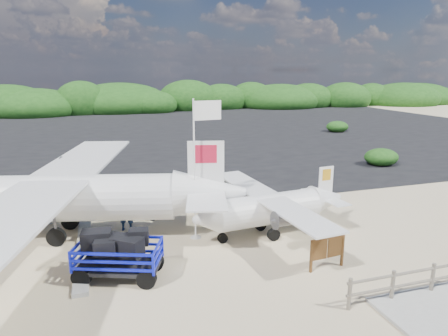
% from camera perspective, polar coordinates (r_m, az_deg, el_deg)
% --- Properties ---
extents(ground, '(160.00, 160.00, 0.00)m').
position_cam_1_polar(ground, '(15.76, -2.70, -11.77)').
color(ground, beige).
extents(asphalt_apron, '(90.00, 50.00, 0.04)m').
position_cam_1_polar(asphalt_apron, '(44.43, -12.70, 4.69)').
color(asphalt_apron, '#B2B2B2').
rests_on(asphalt_apron, ground).
extents(walkway_pad, '(3.50, 2.50, 0.10)m').
position_cam_1_polar(walkway_pad, '(13.74, 28.88, -17.74)').
color(walkway_pad, '#B2B2B2').
rests_on(walkway_pad, ground).
extents(vegetation_band, '(124.00, 8.00, 4.40)m').
position_cam_1_polar(vegetation_band, '(69.19, -14.56, 7.76)').
color(vegetation_band, '#B2B2B2').
rests_on(vegetation_band, ground).
extents(fence, '(6.40, 2.00, 1.10)m').
position_cam_1_polar(fence, '(14.65, 27.41, -15.53)').
color(fence, '#B2B2B2').
rests_on(fence, ground).
extents(baggage_cart, '(3.38, 2.64, 1.49)m').
position_cam_1_polar(baggage_cart, '(14.36, -14.62, -14.95)').
color(baggage_cart, '#0E19D8').
rests_on(baggage_cart, ground).
extents(flagpole, '(1.18, 0.56, 5.75)m').
position_cam_1_polar(flagpole, '(16.97, -4.06, -9.85)').
color(flagpole, white).
rests_on(flagpole, ground).
extents(signboard, '(1.50, 0.27, 1.23)m').
position_cam_1_polar(signboard, '(14.93, 14.38, -13.76)').
color(signboard, brown).
rests_on(signboard, ground).
extents(crew_a, '(0.84, 0.68, 1.97)m').
position_cam_1_polar(crew_a, '(17.80, -13.86, -5.67)').
color(crew_a, '#122345').
rests_on(crew_a, ground).
extents(crew_b, '(0.91, 0.80, 1.58)m').
position_cam_1_polar(crew_b, '(18.86, -10.12, -4.99)').
color(crew_b, '#122345').
rests_on(crew_b, ground).
extents(crew_c, '(0.97, 0.66, 1.53)m').
position_cam_1_polar(crew_c, '(18.19, 10.91, -5.82)').
color(crew_c, '#122345').
rests_on(crew_c, ground).
extents(aircraft_large, '(20.74, 20.74, 5.11)m').
position_cam_1_polar(aircraft_large, '(39.17, 2.33, 3.82)').
color(aircraft_large, '#B2B2B2').
rests_on(aircraft_large, ground).
extents(aircraft_small, '(7.82, 7.82, 2.60)m').
position_cam_1_polar(aircraft_small, '(47.30, -20.93, 4.65)').
color(aircraft_small, '#B2B2B2').
rests_on(aircraft_small, ground).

